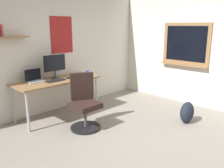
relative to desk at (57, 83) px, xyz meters
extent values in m
plane|color=gray|center=(0.11, -2.03, -0.67)|extent=(5.20, 5.20, 0.00)
cube|color=silver|center=(0.11, 0.42, 0.63)|extent=(5.00, 0.10, 2.60)
cube|color=#997047|center=(-0.73, 0.27, 0.88)|extent=(0.68, 0.20, 0.02)
cube|color=#A51E1E|center=(0.40, 0.36, 0.88)|extent=(0.52, 0.01, 0.74)
cube|color=#C63833|center=(-0.84, 0.29, 0.99)|extent=(0.04, 0.14, 0.20)
cube|color=silver|center=(2.56, -2.03, 0.63)|extent=(0.10, 5.00, 2.60)
cube|color=#997047|center=(2.50, -1.31, 0.68)|extent=(0.04, 1.10, 0.90)
cube|color=black|center=(2.48, -1.31, 0.68)|extent=(0.01, 0.94, 0.76)
cube|color=#997047|center=(2.45, -1.31, 0.22)|extent=(0.12, 1.10, 0.03)
cube|color=#997047|center=(0.00, 0.00, 0.05)|extent=(1.64, 0.67, 0.03)
cylinder|color=#B7B7BC|center=(-0.76, -0.28, -0.32)|extent=(0.04, 0.04, 0.70)
cylinder|color=#B7B7BC|center=(0.76, -0.28, -0.32)|extent=(0.04, 0.04, 0.70)
cylinder|color=#B7B7BC|center=(-0.76, 0.28, -0.32)|extent=(0.04, 0.04, 0.70)
cylinder|color=#B7B7BC|center=(0.76, 0.28, -0.32)|extent=(0.04, 0.04, 0.70)
cylinder|color=black|center=(-0.01, -0.85, -0.65)|extent=(0.52, 0.52, 0.04)
cylinder|color=#4C4C51|center=(-0.01, -0.85, -0.46)|extent=(0.05, 0.05, 0.34)
cube|color=black|center=(-0.01, -0.85, -0.24)|extent=(0.44, 0.44, 0.09)
cube|color=black|center=(0.08, -0.67, 0.04)|extent=(0.39, 0.24, 0.48)
cube|color=#ADAFB5|center=(-0.37, 0.12, 0.07)|extent=(0.31, 0.21, 0.02)
cube|color=black|center=(-0.37, 0.22, 0.19)|extent=(0.31, 0.01, 0.21)
cylinder|color=#38383D|center=(0.04, 0.12, 0.07)|extent=(0.17, 0.17, 0.01)
cylinder|color=#38383D|center=(0.04, 0.12, 0.15)|extent=(0.03, 0.03, 0.14)
cube|color=black|center=(0.04, 0.11, 0.37)|extent=(0.46, 0.02, 0.31)
cube|color=black|center=(-0.08, -0.08, 0.07)|extent=(0.37, 0.13, 0.02)
ellipsoid|color=#262628|center=(0.20, -0.08, 0.08)|extent=(0.10, 0.06, 0.03)
cylinder|color=#334CA5|center=(0.72, -0.03, 0.11)|extent=(0.08, 0.08, 0.09)
ellipsoid|color=#1E2333|center=(1.45, -1.97, -0.47)|extent=(0.32, 0.22, 0.40)
camera|label=1|loc=(-2.37, -3.83, 1.08)|focal=37.68mm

